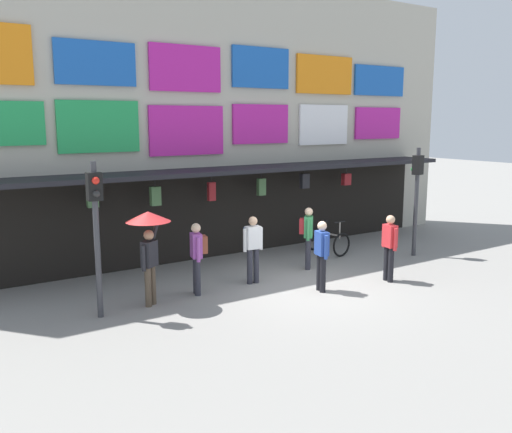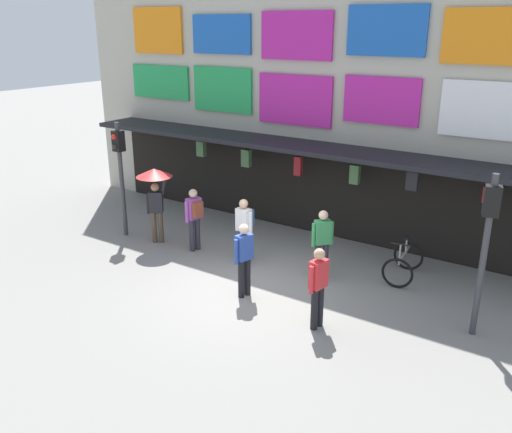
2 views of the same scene
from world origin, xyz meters
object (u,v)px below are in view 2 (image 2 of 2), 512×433
at_px(pedestrian_in_black, 244,256).
at_px(pedestrian_with_umbrella, 155,185).
at_px(pedestrian_in_blue, 322,239).
at_px(pedestrian_in_purple, 318,284).
at_px(traffic_light_near, 120,161).
at_px(pedestrian_in_green, 244,226).
at_px(pedestrian_in_white, 194,215).
at_px(traffic_light_far, 488,230).
at_px(bicycle_parked, 403,263).

bearing_deg(pedestrian_in_black, pedestrian_with_umbrella, 161.45).
bearing_deg(pedestrian_in_blue, pedestrian_in_black, -119.19).
relative_size(pedestrian_in_black, pedestrian_in_purple, 1.00).
height_order(traffic_light_near, pedestrian_in_green, traffic_light_near).
bearing_deg(pedestrian_in_green, pedestrian_in_white, -178.15).
height_order(pedestrian_in_black, pedestrian_in_blue, same).
relative_size(traffic_light_far, pedestrian_in_blue, 1.90).
bearing_deg(pedestrian_in_blue, traffic_light_near, -174.22).
xyz_separation_m(bicycle_parked, pedestrian_in_white, (-5.13, -1.38, 0.59)).
bearing_deg(pedestrian_in_black, bicycle_parked, 46.87).
height_order(bicycle_parked, pedestrian_in_blue, pedestrian_in_blue).
xyz_separation_m(pedestrian_in_black, pedestrian_in_white, (-2.54, 1.39, 0.04)).
distance_m(bicycle_parked, pedestrian_with_umbrella, 6.64).
distance_m(pedestrian_in_purple, pedestrian_in_green, 3.41).
bearing_deg(pedestrian_in_purple, pedestrian_in_blue, 115.30).
height_order(traffic_light_near, pedestrian_in_purple, traffic_light_near).
xyz_separation_m(traffic_light_far, pedestrian_with_umbrella, (-8.32, 0.09, -0.50)).
bearing_deg(bicycle_parked, pedestrian_in_black, -133.13).
relative_size(traffic_light_far, pedestrian_with_umbrella, 1.54).
distance_m(pedestrian_in_purple, pedestrian_in_white, 4.78).
bearing_deg(pedestrian_in_purple, bicycle_parked, 78.00).
xyz_separation_m(traffic_light_near, pedestrian_in_green, (3.91, 0.29, -1.16)).
xyz_separation_m(traffic_light_far, pedestrian_in_black, (-4.56, -1.17, -1.19)).
distance_m(pedestrian_in_black, pedestrian_in_white, 2.89).
relative_size(traffic_light_near, pedestrian_in_purple, 1.90).
bearing_deg(traffic_light_near, bicycle_parked, 12.18).
distance_m(pedestrian_in_black, pedestrian_with_umbrella, 4.02).
height_order(pedestrian_in_black, pedestrian_in_green, same).
relative_size(traffic_light_near, pedestrian_in_blue, 1.90).
height_order(pedestrian_in_purple, pedestrian_in_green, same).
relative_size(traffic_light_far, pedestrian_in_black, 1.90).
xyz_separation_m(traffic_light_near, pedestrian_with_umbrella, (1.15, 0.11, -0.50)).
distance_m(pedestrian_with_umbrella, pedestrian_in_blue, 4.80).
bearing_deg(bicycle_parked, pedestrian_in_white, -164.95).
xyz_separation_m(bicycle_parked, pedestrian_with_umbrella, (-6.35, -1.51, 1.25)).
height_order(bicycle_parked, pedestrian_in_black, pedestrian_in_black).
xyz_separation_m(pedestrian_with_umbrella, pedestrian_in_white, (1.22, 0.13, -0.66)).
bearing_deg(bicycle_parked, pedestrian_in_purple, -102.00).
bearing_deg(pedestrian_in_purple, pedestrian_in_green, 149.37).
bearing_deg(pedestrian_in_purple, pedestrian_in_white, 159.35).
relative_size(pedestrian_in_purple, pedestrian_in_green, 1.00).
xyz_separation_m(traffic_light_near, bicycle_parked, (7.49, 1.62, -1.75)).
distance_m(traffic_light_far, pedestrian_in_white, 7.20).
height_order(traffic_light_near, pedestrian_in_black, traffic_light_near).
relative_size(pedestrian_in_white, pedestrian_in_green, 1.00).
xyz_separation_m(pedestrian_in_purple, pedestrian_in_white, (-4.48, 1.69, 0.04)).
height_order(pedestrian_with_umbrella, pedestrian_in_blue, pedestrian_with_umbrella).
bearing_deg(pedestrian_in_purple, traffic_light_far, 29.23).
distance_m(traffic_light_near, pedestrian_in_green, 4.09).
distance_m(bicycle_parked, pedestrian_in_white, 5.34).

